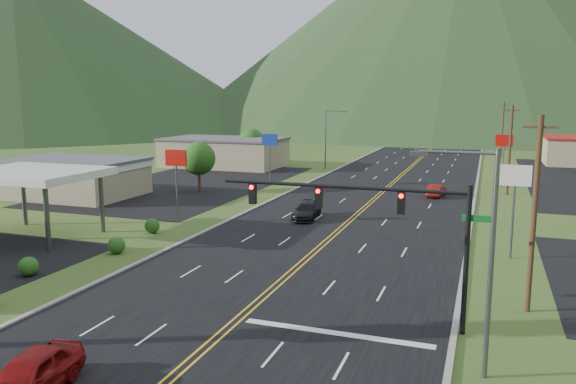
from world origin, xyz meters
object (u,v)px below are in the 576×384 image
(streetlight_west, at_px, (328,135))
(car_red_far, at_px, (437,191))
(traffic_signal, at_px, (379,215))
(gas_canopy, at_px, (32,175))
(car_dark_mid, at_px, (307,212))
(car_red_near, at_px, (30,377))
(streetlight_east, at_px, (483,249))

(streetlight_west, bearing_deg, car_red_far, -46.97)
(traffic_signal, distance_m, gas_canopy, 29.59)
(car_dark_mid, bearing_deg, streetlight_west, 98.20)
(streetlight_west, xyz_separation_m, car_dark_mid, (7.83, -34.86, -4.48))
(car_red_near, bearing_deg, streetlight_west, 89.14)
(traffic_signal, xyz_separation_m, car_dark_mid, (-10.33, 21.14, -4.63))
(traffic_signal, bearing_deg, car_red_near, -133.49)
(traffic_signal, height_order, gas_canopy, traffic_signal)
(car_dark_mid, height_order, car_red_far, car_dark_mid)
(streetlight_west, distance_m, car_dark_mid, 36.01)
(traffic_signal, height_order, car_red_near, traffic_signal)
(streetlight_west, distance_m, car_red_far, 26.48)
(streetlight_east, relative_size, streetlight_west, 1.00)
(traffic_signal, bearing_deg, streetlight_west, 107.97)
(gas_canopy, relative_size, car_red_near, 2.08)
(streetlight_west, height_order, gas_canopy, streetlight_west)
(car_red_far, bearing_deg, streetlight_west, -39.27)
(car_red_near, bearing_deg, traffic_signal, 39.21)
(gas_canopy, distance_m, car_red_far, 40.57)
(gas_canopy, relative_size, car_red_far, 2.45)
(traffic_signal, xyz_separation_m, streetlight_east, (4.70, -4.00, -0.15))
(car_red_far, bearing_deg, traffic_signal, 98.26)
(streetlight_west, xyz_separation_m, car_red_far, (17.80, -19.07, -4.51))
(streetlight_east, xyz_separation_m, car_red_far, (-5.05, 40.93, -4.51))
(traffic_signal, height_order, streetlight_east, streetlight_east)
(traffic_signal, relative_size, gas_canopy, 1.31)
(traffic_signal, distance_m, streetlight_west, 58.88)
(car_dark_mid, bearing_deg, gas_canopy, -148.57)
(car_red_far, bearing_deg, streetlight_east, 104.74)
(traffic_signal, distance_m, car_red_near, 16.02)
(gas_canopy, height_order, car_dark_mid, gas_canopy)
(traffic_signal, distance_m, streetlight_east, 6.17)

